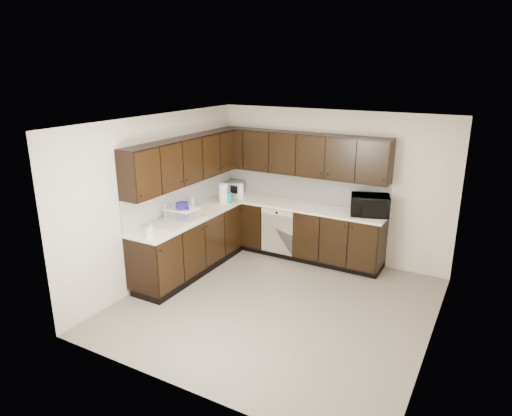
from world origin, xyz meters
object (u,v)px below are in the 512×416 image
(microwave, at_px, (370,205))
(toaster_oven, at_px, (235,187))
(sink, at_px, (176,225))
(storage_bin, at_px, (182,214))
(blue_pitcher, at_px, (182,211))

(microwave, xyz_separation_m, toaster_oven, (-2.50, 0.07, -0.05))
(sink, bearing_deg, toaster_oven, 92.22)
(sink, height_order, storage_bin, sink)
(sink, distance_m, blue_pitcher, 0.23)
(toaster_oven, bearing_deg, blue_pitcher, -110.31)
(microwave, bearing_deg, sink, -163.30)
(microwave, bearing_deg, blue_pitcher, -164.55)
(microwave, relative_size, storage_bin, 1.34)
(blue_pitcher, bearing_deg, sink, -118.57)
(sink, xyz_separation_m, blue_pitcher, (0.04, 0.11, 0.20))
(toaster_oven, distance_m, storage_bin, 1.65)
(storage_bin, relative_size, blue_pitcher, 1.57)
(sink, bearing_deg, storage_bin, 81.49)
(toaster_oven, distance_m, blue_pitcher, 1.68)
(microwave, xyz_separation_m, blue_pitcher, (-2.39, -1.61, -0.02))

